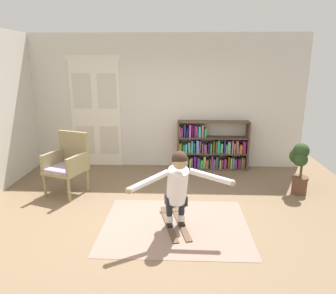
{
  "coord_description": "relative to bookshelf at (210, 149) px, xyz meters",
  "views": [
    {
      "loc": [
        0.31,
        -4.26,
        2.29
      ],
      "look_at": [
        0.13,
        0.3,
        1.05
      ],
      "focal_mm": 33.23,
      "sensor_mm": 36.0,
      "label": 1
    }
  ],
  "objects": [
    {
      "name": "skis_pair",
      "position": [
        -0.73,
        -2.55,
        -0.42
      ],
      "size": [
        0.48,
        1.0,
        0.07
      ],
      "color": "brown",
      "rests_on": "rug"
    },
    {
      "name": "back_wall",
      "position": [
        -0.97,
        0.21,
        1.0
      ],
      "size": [
        6.0,
        0.1,
        2.9
      ],
      "primitive_type": "cube",
      "color": "beige",
      "rests_on": "ground"
    },
    {
      "name": "potted_plant",
      "position": [
        1.46,
        -1.31,
        0.12
      ],
      "size": [
        0.33,
        0.43,
        0.93
      ],
      "color": "brown",
      "rests_on": "ground"
    },
    {
      "name": "wicker_chair",
      "position": [
        -2.66,
        -1.45,
        0.14
      ],
      "size": [
        0.77,
        0.77,
        1.1
      ],
      "color": "#8C7E54",
      "rests_on": "ground"
    },
    {
      "name": "ground_plane",
      "position": [
        -0.97,
        -2.39,
        -0.45
      ],
      "size": [
        7.2,
        7.2,
        0.0
      ],
      "primitive_type": "plane",
      "color": "brown"
    },
    {
      "name": "rug",
      "position": [
        -0.72,
        -2.58,
        -0.44
      ],
      "size": [
        2.1,
        1.67,
        0.01
      ],
      "primitive_type": "cube",
      "color": "gray",
      "rests_on": "ground"
    },
    {
      "name": "person_skier",
      "position": [
        -0.69,
        -2.71,
        0.25
      ],
      "size": [
        1.42,
        0.72,
        1.12
      ],
      "color": "white",
      "rests_on": "skis_pair"
    },
    {
      "name": "double_door",
      "position": [
        -2.55,
        0.15,
        0.78
      ],
      "size": [
        1.22,
        0.05,
        2.45
      ],
      "color": "silver",
      "rests_on": "ground"
    },
    {
      "name": "bookshelf",
      "position": [
        0.0,
        0.0,
        0.0
      ],
      "size": [
        1.56,
        0.3,
        1.07
      ],
      "color": "brown",
      "rests_on": "ground"
    }
  ]
}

